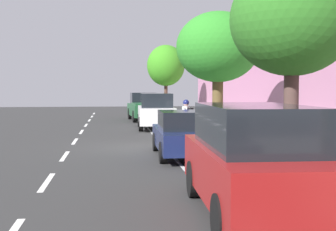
{
  "coord_description": "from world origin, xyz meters",
  "views": [
    {
      "loc": [
        -1.2,
        -17.16,
        2.29
      ],
      "look_at": [
        1.27,
        2.49,
        1.07
      ],
      "focal_mm": 47.97,
      "sensor_mm": 36.0,
      "label": 1
    }
  ],
  "objects_px": {
    "parked_sedan_dark_blue_mid": "(183,134)",
    "fire_hydrant": "(223,136)",
    "parked_suv_white_far": "(156,111)",
    "bicycle_at_curb": "(180,131)",
    "street_tree_mid_block": "(292,20)",
    "parked_suv_red_second": "(254,159)",
    "parked_pickup_green_farthest": "(145,108)",
    "street_tree_corner": "(166,66)",
    "street_tree_far_end": "(218,48)",
    "cyclist_with_backpack": "(187,115)"
  },
  "relations": [
    {
      "from": "parked_sedan_dark_blue_mid",
      "to": "fire_hydrant",
      "type": "height_order",
      "value": "parked_sedan_dark_blue_mid"
    },
    {
      "from": "cyclist_with_backpack",
      "to": "street_tree_far_end",
      "type": "height_order",
      "value": "street_tree_far_end"
    },
    {
      "from": "bicycle_at_curb",
      "to": "street_tree_far_end",
      "type": "bearing_deg",
      "value": -49.19
    },
    {
      "from": "parked_suv_white_far",
      "to": "street_tree_far_end",
      "type": "relative_size",
      "value": 0.9
    },
    {
      "from": "fire_hydrant",
      "to": "street_tree_far_end",
      "type": "bearing_deg",
      "value": 80.81
    },
    {
      "from": "parked_pickup_green_farthest",
      "to": "street_tree_corner",
      "type": "distance_m",
      "value": 6.08
    },
    {
      "from": "parked_suv_red_second",
      "to": "street_tree_corner",
      "type": "xyz_separation_m",
      "value": [
        1.86,
        28.53,
        3.06
      ]
    },
    {
      "from": "parked_suv_red_second",
      "to": "fire_hydrant",
      "type": "xyz_separation_m",
      "value": [
        1.42,
        7.81,
        -0.45
      ]
    },
    {
      "from": "parked_sedan_dark_blue_mid",
      "to": "street_tree_mid_block",
      "type": "bearing_deg",
      "value": -64.66
    },
    {
      "from": "street_tree_mid_block",
      "to": "street_tree_corner",
      "type": "relative_size",
      "value": 0.93
    },
    {
      "from": "fire_hydrant",
      "to": "street_tree_mid_block",
      "type": "bearing_deg",
      "value": -84.84
    },
    {
      "from": "parked_suv_white_far",
      "to": "parked_pickup_green_farthest",
      "type": "xyz_separation_m",
      "value": [
        -0.16,
        6.5,
        -0.13
      ]
    },
    {
      "from": "parked_suv_red_second",
      "to": "parked_pickup_green_farthest",
      "type": "distance_m",
      "value": 23.8
    },
    {
      "from": "parked_sedan_dark_blue_mid",
      "to": "street_tree_corner",
      "type": "height_order",
      "value": "street_tree_corner"
    },
    {
      "from": "parked_suv_red_second",
      "to": "parked_sedan_dark_blue_mid",
      "type": "height_order",
      "value": "parked_suv_red_second"
    },
    {
      "from": "parked_suv_red_second",
      "to": "bicycle_at_curb",
      "type": "relative_size",
      "value": 3.02
    },
    {
      "from": "parked_pickup_green_farthest",
      "to": "bicycle_at_curb",
      "type": "bearing_deg",
      "value": -86.34
    },
    {
      "from": "parked_sedan_dark_blue_mid",
      "to": "fire_hydrant",
      "type": "distance_m",
      "value": 1.72
    },
    {
      "from": "parked_sedan_dark_blue_mid",
      "to": "cyclist_with_backpack",
      "type": "xyz_separation_m",
      "value": [
        0.88,
        4.57,
        0.35
      ]
    },
    {
      "from": "street_tree_mid_block",
      "to": "parked_suv_red_second",
      "type": "bearing_deg",
      "value": -123.12
    },
    {
      "from": "parked_pickup_green_farthest",
      "to": "street_tree_mid_block",
      "type": "height_order",
      "value": "street_tree_mid_block"
    },
    {
      "from": "bicycle_at_curb",
      "to": "street_tree_far_end",
      "type": "xyz_separation_m",
      "value": [
        1.34,
        -1.55,
        3.57
      ]
    },
    {
      "from": "bicycle_at_curb",
      "to": "fire_hydrant",
      "type": "xyz_separation_m",
      "value": [
        0.89,
        -4.31,
        0.21
      ]
    },
    {
      "from": "parked_sedan_dark_blue_mid",
      "to": "street_tree_mid_block",
      "type": "xyz_separation_m",
      "value": [
        2.0,
        -4.23,
        3.18
      ]
    },
    {
      "from": "cyclist_with_backpack",
      "to": "parked_suv_white_far",
      "type": "bearing_deg",
      "value": 98.14
    },
    {
      "from": "parked_suv_white_far",
      "to": "bicycle_at_curb",
      "type": "xyz_separation_m",
      "value": [
        0.59,
        -5.19,
        -0.66
      ]
    },
    {
      "from": "street_tree_corner",
      "to": "street_tree_far_end",
      "type": "bearing_deg",
      "value": -90.0
    },
    {
      "from": "street_tree_mid_block",
      "to": "street_tree_far_end",
      "type": "xyz_separation_m",
      "value": [
        0.0,
        7.71,
        0.01
      ]
    },
    {
      "from": "bicycle_at_curb",
      "to": "street_tree_corner",
      "type": "height_order",
      "value": "street_tree_corner"
    },
    {
      "from": "cyclist_with_backpack",
      "to": "street_tree_corner",
      "type": "relative_size",
      "value": 0.32
    },
    {
      "from": "parked_suv_red_second",
      "to": "street_tree_mid_block",
      "type": "relative_size",
      "value": 0.92
    },
    {
      "from": "parked_suv_red_second",
      "to": "cyclist_with_backpack",
      "type": "height_order",
      "value": "parked_suv_red_second"
    },
    {
      "from": "parked_sedan_dark_blue_mid",
      "to": "cyclist_with_backpack",
      "type": "bearing_deg",
      "value": 79.09
    },
    {
      "from": "parked_suv_white_far",
      "to": "parked_pickup_green_farthest",
      "type": "relative_size",
      "value": 0.88
    },
    {
      "from": "parked_suv_red_second",
      "to": "street_tree_mid_block",
      "type": "bearing_deg",
      "value": 56.88
    },
    {
      "from": "parked_suv_white_far",
      "to": "fire_hydrant",
      "type": "relative_size",
      "value": 5.68
    },
    {
      "from": "street_tree_far_end",
      "to": "fire_hydrant",
      "type": "bearing_deg",
      "value": -99.19
    },
    {
      "from": "parked_suv_white_far",
      "to": "fire_hydrant",
      "type": "height_order",
      "value": "parked_suv_white_far"
    },
    {
      "from": "street_tree_far_end",
      "to": "parked_suv_white_far",
      "type": "bearing_deg",
      "value": 105.97
    },
    {
      "from": "street_tree_mid_block",
      "to": "cyclist_with_backpack",
      "type": "bearing_deg",
      "value": 97.26
    },
    {
      "from": "bicycle_at_curb",
      "to": "street_tree_corner",
      "type": "xyz_separation_m",
      "value": [
        1.34,
        16.42,
        3.72
      ]
    },
    {
      "from": "parked_sedan_dark_blue_mid",
      "to": "parked_pickup_green_farthest",
      "type": "height_order",
      "value": "parked_pickup_green_farthest"
    },
    {
      "from": "parked_pickup_green_farthest",
      "to": "street_tree_corner",
      "type": "xyz_separation_m",
      "value": [
        2.09,
        4.73,
        3.19
      ]
    },
    {
      "from": "bicycle_at_curb",
      "to": "cyclist_with_backpack",
      "type": "relative_size",
      "value": 0.89
    },
    {
      "from": "bicycle_at_curb",
      "to": "parked_suv_white_far",
      "type": "bearing_deg",
      "value": 96.47
    },
    {
      "from": "street_tree_far_end",
      "to": "street_tree_corner",
      "type": "distance_m",
      "value": 17.97
    },
    {
      "from": "cyclist_with_backpack",
      "to": "street_tree_far_end",
      "type": "xyz_separation_m",
      "value": [
        1.12,
        -1.09,
        2.85
      ]
    },
    {
      "from": "parked_sedan_dark_blue_mid",
      "to": "parked_suv_white_far",
      "type": "distance_m",
      "value": 10.22
    },
    {
      "from": "parked_suv_white_far",
      "to": "parked_sedan_dark_blue_mid",
      "type": "bearing_deg",
      "value": -90.41
    },
    {
      "from": "parked_suv_white_far",
      "to": "street_tree_mid_block",
      "type": "relative_size",
      "value": 0.92
    }
  ]
}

